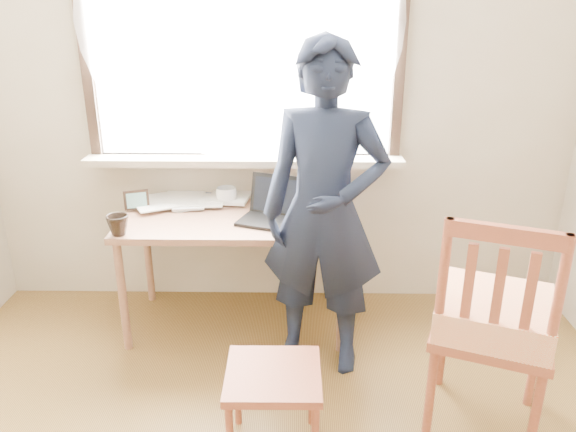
{
  "coord_description": "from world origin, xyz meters",
  "views": [
    {
      "loc": [
        0.11,
        -1.27,
        1.81
      ],
      "look_at": [
        0.07,
        0.95,
        0.95
      ],
      "focal_mm": 35.0,
      "sensor_mm": 36.0,
      "label": 1
    }
  ],
  "objects_px": {
    "person": "(324,213)",
    "side_chair": "(493,318)",
    "laptop": "(275,210)",
    "desk": "(235,229)",
    "work_chair": "(273,384)",
    "mug_white": "(226,196)",
    "mug_dark": "(118,225)"
  },
  "relations": [
    {
      "from": "desk",
      "to": "work_chair",
      "type": "xyz_separation_m",
      "value": [
        0.25,
        -1.01,
        -0.27
      ]
    },
    {
      "from": "laptop",
      "to": "side_chair",
      "type": "distance_m",
      "value": 1.26
    },
    {
      "from": "desk",
      "to": "mug_dark",
      "type": "xyz_separation_m",
      "value": [
        -0.57,
        -0.26,
        0.12
      ]
    },
    {
      "from": "laptop",
      "to": "side_chair",
      "type": "height_order",
      "value": "side_chair"
    },
    {
      "from": "mug_white",
      "to": "person",
      "type": "height_order",
      "value": "person"
    },
    {
      "from": "work_chair",
      "to": "person",
      "type": "distance_m",
      "value": 0.86
    },
    {
      "from": "person",
      "to": "mug_dark",
      "type": "bearing_deg",
      "value": -173.84
    },
    {
      "from": "person",
      "to": "side_chair",
      "type": "bearing_deg",
      "value": -23.01
    },
    {
      "from": "mug_dark",
      "to": "person",
      "type": "bearing_deg",
      "value": -5.01
    },
    {
      "from": "side_chair",
      "to": "person",
      "type": "height_order",
      "value": "person"
    },
    {
      "from": "mug_dark",
      "to": "laptop",
      "type": "bearing_deg",
      "value": 15.59
    },
    {
      "from": "mug_white",
      "to": "mug_dark",
      "type": "relative_size",
      "value": 1.1
    },
    {
      "from": "mug_white",
      "to": "work_chair",
      "type": "xyz_separation_m",
      "value": [
        0.32,
        -1.23,
        -0.39
      ]
    },
    {
      "from": "laptop",
      "to": "mug_white",
      "type": "xyz_separation_m",
      "value": [
        -0.3,
        0.26,
        -0.01
      ]
    },
    {
      "from": "mug_dark",
      "to": "side_chair",
      "type": "relative_size",
      "value": 0.11
    },
    {
      "from": "laptop",
      "to": "person",
      "type": "distance_m",
      "value": 0.42
    },
    {
      "from": "mug_white",
      "to": "person",
      "type": "bearing_deg",
      "value": -46.19
    },
    {
      "from": "side_chair",
      "to": "person",
      "type": "distance_m",
      "value": 0.9
    },
    {
      "from": "desk",
      "to": "work_chair",
      "type": "distance_m",
      "value": 1.07
    },
    {
      "from": "mug_white",
      "to": "person",
      "type": "xyz_separation_m",
      "value": [
        0.55,
        -0.57,
        0.11
      ]
    },
    {
      "from": "desk",
      "to": "mug_dark",
      "type": "distance_m",
      "value": 0.64
    },
    {
      "from": "side_chair",
      "to": "desk",
      "type": "bearing_deg",
      "value": 145.04
    },
    {
      "from": "desk",
      "to": "work_chair",
      "type": "bearing_deg",
      "value": -76.0
    },
    {
      "from": "mug_white",
      "to": "work_chair",
      "type": "distance_m",
      "value": 1.33
    },
    {
      "from": "laptop",
      "to": "side_chair",
      "type": "relative_size",
      "value": 0.4
    },
    {
      "from": "side_chair",
      "to": "person",
      "type": "bearing_deg",
      "value": 145.81
    },
    {
      "from": "mug_dark",
      "to": "work_chair",
      "type": "relative_size",
      "value": 0.29
    },
    {
      "from": "mug_white",
      "to": "mug_dark",
      "type": "xyz_separation_m",
      "value": [
        -0.5,
        -0.48,
        0.0
      ]
    },
    {
      "from": "person",
      "to": "desk",
      "type": "bearing_deg",
      "value": 155.11
    },
    {
      "from": "mug_white",
      "to": "side_chair",
      "type": "bearing_deg",
      "value": -39.99
    },
    {
      "from": "laptop",
      "to": "mug_white",
      "type": "distance_m",
      "value": 0.39
    },
    {
      "from": "mug_white",
      "to": "mug_dark",
      "type": "height_order",
      "value": "mug_dark"
    }
  ]
}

